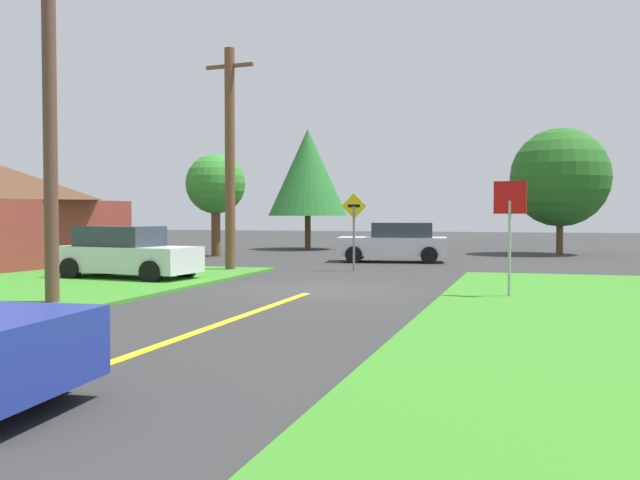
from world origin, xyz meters
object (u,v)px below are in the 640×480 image
Objects in this scene: car_approaching_junction at (395,242)px; utility_pole_mid at (230,158)px; stop_sign at (510,216)px; pine_tree_center at (308,172)px; oak_tree_right at (216,185)px; barn at (2,216)px; parked_car_near_building at (126,253)px; utility_pole_near at (50,106)px; direction_sign at (354,222)px; oak_tree_left at (560,177)px.

utility_pole_mid is at bearing 46.07° from car_approaching_junction.
pine_tree_center reaches higher than stop_sign.
pine_tree_center is 1.40× the size of oak_tree_right.
utility_pole_mid is (-9.54, 5.82, 1.96)m from stop_sign.
barn is at bearing -114.96° from pine_tree_center.
utility_pole_near reaches higher than parked_car_near_building.
barn reaches higher than direction_sign.
parked_car_near_building is (-11.23, 1.86, -1.15)m from stop_sign.
pine_tree_center is at bearing 173.70° from oak_tree_left.
direction_sign is 0.41× the size of pine_tree_center.
utility_pole_near is at bearing 66.01° from car_approaching_junction.
car_approaching_junction is 11.71m from pine_tree_center.
oak_tree_left reaches higher than barn.
pine_tree_center is at bearing 73.64° from oak_tree_right.
stop_sign reaches higher than parked_car_near_building.
utility_pole_near is (-4.59, -16.14, 3.54)m from car_approaching_junction.
oak_tree_left is 16.51m from oak_tree_right.
oak_tree_left is (11.24, 13.96, -0.19)m from utility_pole_mid.
oak_tree_left is at bearing 34.61° from barn.
utility_pole_mid is (-4.58, -6.35, 3.11)m from car_approaching_junction.
utility_pole_near is 26.29m from oak_tree_left.
pine_tree_center is at bearing 65.04° from barn.
direction_sign is 10.70m from oak_tree_right.
parked_car_near_building is 0.59× the size of barn.
utility_pole_mid reaches higher than parked_car_near_building.
car_approaching_junction is 0.61× the size of barn.
barn is (-13.30, -1.53, 0.22)m from direction_sign.
pine_tree_center reaches higher than oak_tree_left.
stop_sign is 0.60× the size of car_approaching_junction.
pine_tree_center reaches higher than oak_tree_right.
oak_tree_right is at bearing 109.37° from parked_car_near_building.
stop_sign is at bearing -94.92° from oak_tree_left.
stop_sign is 19.93m from oak_tree_left.
oak_tree_left reaches higher than car_approaching_junction.
direction_sign is (4.07, 11.15, -2.66)m from utility_pole_near.
barn is at bearing -173.45° from direction_sign.
barn is (-7.55, 3.79, 1.10)m from parked_car_near_building.
parked_car_near_building is (-6.27, -10.31, -0.00)m from car_approaching_junction.
stop_sign is at bearing -61.53° from pine_tree_center.
utility_pole_mid is 17.92m from oak_tree_left.
car_approaching_junction is at bearing 74.13° from utility_pole_near.
parked_car_near_building is 0.53× the size of utility_pole_near.
utility_pole_mid is 15.55m from pine_tree_center.
car_approaching_junction is at bearing 66.42° from parked_car_near_building.
car_approaching_junction is 0.55× the size of utility_pole_near.
stop_sign is 11.44m from parked_car_near_building.
car_approaching_junction is at bearing 84.06° from direction_sign.
oak_tree_left is at bearing 21.14° from oak_tree_right.
oak_tree_left is 1.29× the size of oak_tree_right.
barn is at bearing 161.07° from parked_car_near_building.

